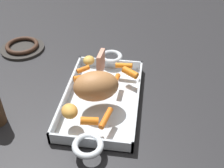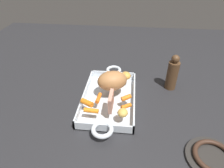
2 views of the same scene
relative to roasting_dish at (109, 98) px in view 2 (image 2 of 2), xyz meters
The scene contains 15 objects.
ground_plane 0.01m from the roasting_dish, ahead, with size 1.96×1.96×0.00m, color #232326.
roasting_dish is the anchor object (origin of this frame).
pork_roast 0.08m from the roasting_dish, 19.20° to the right, with size 0.13×0.09×0.08m, color #AA7141.
roast_slice_thin 0.12m from the roasting_dish, 169.00° to the right, with size 0.01×0.07×0.07m, color tan.
baby_carrot_long 0.13m from the roasting_dish, 15.10° to the left, with size 0.02×0.02×0.07m, color orange.
baby_carrot_northeast 0.12m from the roasting_dish, 139.32° to the left, with size 0.02×0.02×0.05m, color orange.
baby_carrot_southwest 0.07m from the roasting_dish, 144.40° to the left, with size 0.02×0.02×0.05m, color orange.
baby_carrot_center_left 0.14m from the roasting_dish, ahead, with size 0.02×0.02×0.05m, color orange.
baby_carrot_center_right 0.09m from the roasting_dish, 117.85° to the right, with size 0.02×0.02×0.04m, color orange.
baby_carrot_northwest 0.14m from the roasting_dish, 157.88° to the left, with size 0.02×0.02×0.05m, color orange.
baby_carrot_short 0.12m from the roasting_dish, 139.37° to the right, with size 0.02×0.02×0.04m, color orange.
potato_near_roast 0.15m from the roasting_dish, 153.56° to the right, with size 0.04×0.04×0.03m, color gold.
potato_whole 0.14m from the roasting_dish, 30.14° to the right, with size 0.04×0.05×0.03m, color gold.
stove_burner_rear 0.44m from the roasting_dish, 125.51° to the right, with size 0.17×0.17×0.03m.
pepper_mill 0.31m from the roasting_dish, 65.76° to the right, with size 0.05×0.05×0.17m.
Camera 2 is at (-0.64, -0.08, 0.54)m, focal length 30.80 mm.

